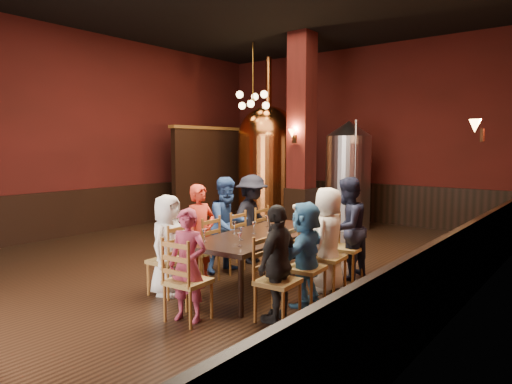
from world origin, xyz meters
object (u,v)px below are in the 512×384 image
Objects in this scene: dining_table at (262,238)px; rose_vase at (298,210)px; person_1 at (201,233)px; person_2 at (228,225)px; copper_kettle at (268,161)px; steel_vessel at (348,175)px; person_0 at (168,245)px.

rose_vase reaches higher than dining_table.
person_2 reaches higher than person_1.
dining_table is 5.91m from copper_kettle.
copper_kettle is at bearing 121.08° from dining_table.
steel_vessel is at bearing 2.64° from copper_kettle.
steel_vessel reaches higher than rose_vase.
person_0 is at bearing -109.21° from rose_vase.
steel_vessel reaches higher than person_0.
rose_vase is at bearing -74.47° from steel_vessel.
copper_kettle is 1.67× the size of steel_vessel.
steel_vessel reaches higher than person_1.
person_1 is 0.56× the size of steel_vessel.
person_2 is at bearing -60.63° from copper_kettle.
person_0 is (-0.77, -1.06, -0.02)m from dining_table.
rose_vase is at bearing -26.30° from person_1.
steel_vessel is 4.02m from rose_vase.
rose_vase is at bearing 88.39° from dining_table.
steel_vessel is (-0.30, 5.26, 0.56)m from person_1.
rose_vase is at bearing -36.97° from person_0.
person_0 is 0.94× the size of person_1.
rose_vase is at bearing -37.05° from person_2.
steel_vessel is at bearing 5.93° from person_1.
rose_vase is (1.07, -3.87, -0.32)m from steel_vessel.
copper_kettle reaches higher than person_0.
person_2 reaches higher than rose_vase.
steel_vessel is at bearing 14.23° from person_2.
person_1 reaches higher than person_0.
person_2 is at bearing 158.78° from dining_table.
steel_vessel is (-1.12, 4.86, 0.59)m from dining_table.
person_2 is 1.12m from rose_vase.
steel_vessel is 8.05× the size of rose_vase.
steel_vessel reaches higher than person_2.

